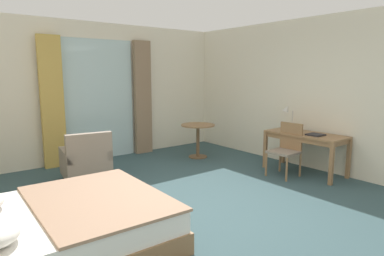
{
  "coord_description": "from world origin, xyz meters",
  "views": [
    {
      "loc": [
        -2.71,
        -3.3,
        1.81
      ],
      "look_at": [
        0.3,
        0.56,
        1.0
      ],
      "focal_mm": 31.48,
      "sensor_mm": 36.0,
      "label": 1
    }
  ],
  "objects": [
    {
      "name": "curtain_panel_left",
      "position": [
        -0.89,
        3.31,
        1.25
      ],
      "size": [
        0.42,
        0.1,
        2.5
      ],
      "primitive_type": "cube",
      "color": "tan",
      "rests_on": "ground"
    },
    {
      "name": "wall_back",
      "position": [
        0.0,
        3.49,
        1.41
      ],
      "size": [
        6.11,
        0.12,
        2.82
      ],
      "primitive_type": "cube",
      "color": "silver",
      "rests_on": "ground"
    },
    {
      "name": "armchair_by_window",
      "position": [
        -0.76,
        2.07,
        0.34
      ],
      "size": [
        0.81,
        0.85,
        0.87
      ],
      "color": "gray",
      "rests_on": "ground"
    },
    {
      "name": "balcony_glass_door",
      "position": [
        0.08,
        3.41,
        1.24
      ],
      "size": [
        1.5,
        0.02,
        2.48
      ],
      "primitive_type": "cube",
      "color": "silver",
      "rests_on": "ground"
    },
    {
      "name": "curtain_panel_right",
      "position": [
        1.05,
        3.31,
        1.25
      ],
      "size": [
        0.4,
        0.1,
        2.5
      ],
      "primitive_type": "cube",
      "color": "#897056",
      "rests_on": "ground"
    },
    {
      "name": "desk_chair",
      "position": [
        2.17,
        0.24,
        0.51
      ],
      "size": [
        0.48,
        0.48,
        0.93
      ],
      "color": "gray",
      "rests_on": "ground"
    },
    {
      "name": "bed",
      "position": [
        -1.78,
        0.05,
        0.26
      ],
      "size": [
        2.03,
        1.8,
        1.04
      ],
      "color": "olive",
      "rests_on": "ground"
    },
    {
      "name": "closed_book",
      "position": [
        2.52,
        -0.09,
        0.74
      ],
      "size": [
        0.26,
        0.26,
        0.02
      ],
      "primitive_type": "cube",
      "rotation": [
        0.0,
        0.0,
        0.01
      ],
      "color": "#232328",
      "rests_on": "writing_desk"
    },
    {
      "name": "desk_lamp",
      "position": [
        2.61,
        0.56,
        1.05
      ],
      "size": [
        0.2,
        0.27,
        0.49
      ],
      "color": "#B7B2A8",
      "rests_on": "writing_desk"
    },
    {
      "name": "writing_desk",
      "position": [
        2.57,
        0.13,
        0.64
      ],
      "size": [
        0.66,
        1.41,
        0.73
      ],
      "color": "olive",
      "rests_on": "ground"
    },
    {
      "name": "round_cafe_table",
      "position": [
        1.75,
        2.2,
        0.53
      ],
      "size": [
        0.72,
        0.72,
        0.72
      ],
      "color": "olive",
      "rests_on": "ground"
    },
    {
      "name": "ground",
      "position": [
        0.0,
        0.0,
        -0.05
      ],
      "size": [
        6.51,
        7.49,
        0.1
      ],
      "primitive_type": "cube",
      "color": "#334C51"
    },
    {
      "name": "wall_right",
      "position": [
        3.0,
        0.0,
        1.41
      ],
      "size": [
        0.12,
        7.09,
        2.82
      ],
      "primitive_type": "cube",
      "color": "silver",
      "rests_on": "ground"
    }
  ]
}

